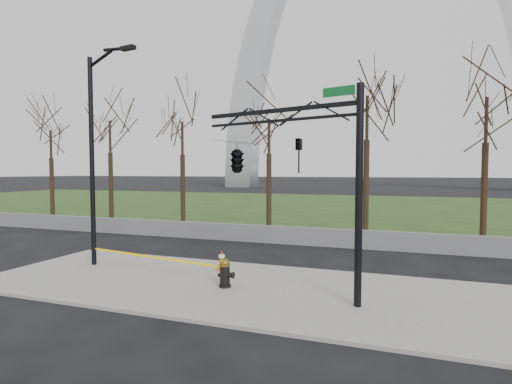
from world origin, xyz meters
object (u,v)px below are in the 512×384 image
(traffic_cone, at_px, (222,260))
(street_light, at_px, (96,145))
(fire_hydrant, at_px, (225,273))
(traffic_signal_mast, at_px, (257,157))

(traffic_cone, height_order, street_light, street_light)
(fire_hydrant, bearing_deg, traffic_signal_mast, 22.83)
(fire_hydrant, xyz_separation_m, street_light, (-5.79, 1.00, 4.16))
(fire_hydrant, bearing_deg, traffic_cone, 117.73)
(fire_hydrant, bearing_deg, street_light, 170.42)
(traffic_cone, bearing_deg, street_light, -169.16)
(street_light, bearing_deg, fire_hydrant, -0.73)
(traffic_cone, relative_size, traffic_signal_mast, 0.12)
(street_light, relative_size, traffic_signal_mast, 1.37)
(street_light, bearing_deg, traffic_cone, 19.91)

